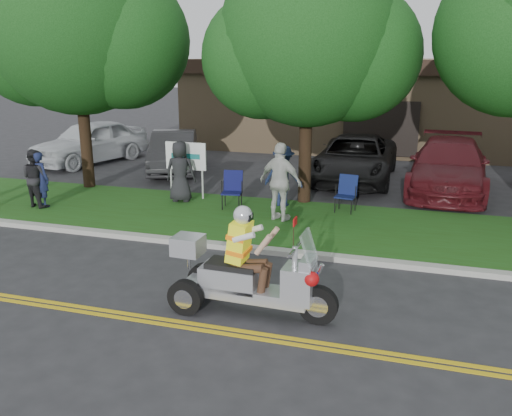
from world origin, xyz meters
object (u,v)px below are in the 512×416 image
(parked_car_mid, at_px, (355,159))
(parked_car_right, at_px, (449,166))
(lawn_chair_b, at_px, (347,191))
(spectator_adult_right, at_px, (281,182))
(parked_car_left, at_px, (174,152))
(spectator_adult_left, at_px, (41,179))
(spectator_adult_mid, at_px, (36,178))
(trike_scooter, at_px, (245,276))
(lawn_chair_a, at_px, (233,187))
(parked_car_far_left, at_px, (90,142))

(parked_car_mid, bearing_deg, parked_car_right, -13.30)
(lawn_chair_b, bearing_deg, spectator_adult_right, -129.96)
(parked_car_left, bearing_deg, spectator_adult_left, -123.20)
(spectator_adult_mid, bearing_deg, trike_scooter, 164.31)
(parked_car_mid, xyz_separation_m, parked_car_right, (3.00, -0.72, 0.06))
(parked_car_left, distance_m, parked_car_mid, 6.61)
(lawn_chair_a, xyz_separation_m, parked_car_far_left, (-7.73, 4.91, 0.17))
(spectator_adult_mid, height_order, parked_car_far_left, spectator_adult_mid)
(spectator_adult_mid, distance_m, parked_car_far_left, 6.90)
(parked_car_left, bearing_deg, parked_car_mid, -17.63)
(spectator_adult_left, distance_m, parked_car_left, 5.97)
(trike_scooter, height_order, parked_car_mid, trike_scooter)
(lawn_chair_a, relative_size, parked_car_left, 0.23)
(trike_scooter, bearing_deg, spectator_adult_left, 151.38)
(lawn_chair_b, height_order, parked_car_right, parked_car_right)
(parked_car_left, xyz_separation_m, parked_car_mid, (6.60, 0.39, 0.03))
(parked_car_left, distance_m, parked_car_right, 9.61)
(trike_scooter, relative_size, spectator_adult_left, 1.83)
(lawn_chair_a, height_order, parked_car_mid, parked_car_mid)
(parked_car_mid, bearing_deg, parked_car_left, -176.32)
(spectator_adult_right, bearing_deg, lawn_chair_a, -10.65)
(parked_car_left, bearing_deg, parked_car_right, -23.01)
(lawn_chair_a, bearing_deg, spectator_adult_left, -173.17)
(spectator_adult_right, height_order, parked_car_mid, spectator_adult_right)
(parked_car_far_left, bearing_deg, trike_scooter, -30.41)
(lawn_chair_b, relative_size, parked_car_far_left, 0.20)
(spectator_adult_left, xyz_separation_m, spectator_adult_right, (6.66, 0.66, 0.22))
(trike_scooter, xyz_separation_m, lawn_chair_a, (-2.26, 5.79, 0.02))
(spectator_adult_left, xyz_separation_m, spectator_adult_mid, (-0.13, -0.04, 0.03))
(spectator_adult_left, xyz_separation_m, parked_car_far_left, (-2.65, 6.38, -0.03))
(lawn_chair_a, distance_m, spectator_adult_right, 1.82)
(parked_car_mid, bearing_deg, spectator_adult_left, -141.34)
(parked_car_mid, distance_m, parked_car_right, 3.09)
(lawn_chair_a, xyz_separation_m, parked_car_mid, (2.77, 4.76, 0.09))
(lawn_chair_a, distance_m, parked_car_left, 5.81)
(spectator_adult_mid, bearing_deg, parked_car_mid, -127.79)
(parked_car_far_left, bearing_deg, lawn_chair_a, -15.88)
(spectator_adult_mid, relative_size, parked_car_left, 0.36)
(trike_scooter, xyz_separation_m, spectator_adult_right, (-0.69, 4.98, 0.45))
(spectator_adult_right, bearing_deg, trike_scooter, 114.51)
(lawn_chair_b, xyz_separation_m, spectator_adult_mid, (-8.29, -2.06, 0.26))
(trike_scooter, height_order, parked_car_left, trike_scooter)
(lawn_chair_b, bearing_deg, trike_scooter, -89.45)
(lawn_chair_b, relative_size, parked_car_right, 0.17)
(spectator_adult_left, bearing_deg, lawn_chair_b, -148.46)
(parked_car_far_left, relative_size, parked_car_right, 0.88)
(parked_car_far_left, xyz_separation_m, parked_car_mid, (10.50, -0.15, -0.08))
(lawn_chair_a, xyz_separation_m, spectator_adult_left, (-5.09, -1.47, 0.20))
(trike_scooter, relative_size, parked_car_left, 0.63)
(trike_scooter, distance_m, spectator_adult_right, 5.04)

